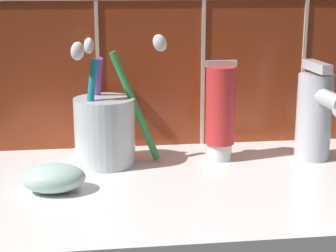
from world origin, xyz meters
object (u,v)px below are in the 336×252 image
object	(u,v)px
toothbrush_cup	(105,128)
sink_faucet	(316,113)
toothpaste_tube	(220,112)
soap_bar	(54,178)

from	to	relation	value
toothbrush_cup	sink_faucet	distance (cm)	27.26
toothpaste_tube	soap_bar	xyz separation A→B (cm)	(-20.85, -9.03, -4.89)
toothbrush_cup	sink_faucet	size ratio (longest dim) A/B	1.30
toothbrush_cup	soap_bar	world-z (taller)	toothbrush_cup
sink_faucet	soap_bar	bearing A→B (deg)	-80.82
toothbrush_cup	soap_bar	bearing A→B (deg)	-123.25
sink_faucet	soap_bar	distance (cm)	34.25
toothbrush_cup	toothpaste_tube	distance (cm)	14.98
toothpaste_tube	sink_faucet	size ratio (longest dim) A/B	1.02
sink_faucet	soap_bar	world-z (taller)	sink_faucet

